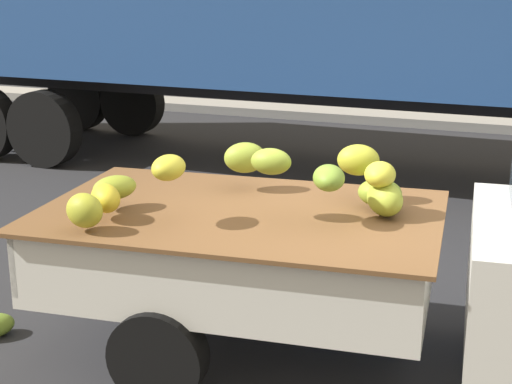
% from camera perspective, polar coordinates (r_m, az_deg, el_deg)
% --- Properties ---
extents(ground, '(220.00, 220.00, 0.00)m').
position_cam_1_polar(ground, '(5.79, 7.16, -11.90)').
color(ground, '#28282B').
extents(curb_strip, '(80.00, 0.80, 0.16)m').
position_cam_1_polar(curb_strip, '(14.30, 15.87, 4.84)').
color(curb_strip, gray).
rests_on(curb_strip, ground).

